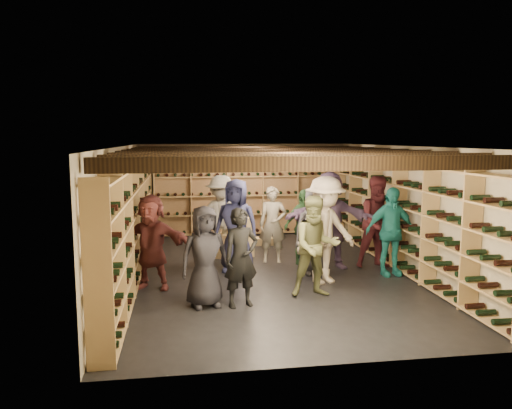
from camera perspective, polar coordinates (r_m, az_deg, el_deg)
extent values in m
plane|color=black|center=(9.68, 1.62, -7.71)|extent=(8.00, 8.00, 0.00)
cube|color=#B9AC90|center=(13.36, -1.39, 1.79)|extent=(5.50, 0.02, 2.40)
cube|color=#B9AC90|center=(5.61, 8.93, -6.51)|extent=(5.50, 0.02, 2.40)
cube|color=#B9AC90|center=(9.35, -15.18, -1.00)|extent=(0.02, 8.00, 2.40)
cube|color=#B9AC90|center=(10.28, 16.92, -0.31)|extent=(0.02, 8.00, 2.40)
cube|color=beige|center=(9.33, 1.68, 6.64)|extent=(5.50, 8.00, 0.01)
cube|color=black|center=(5.93, 7.69, 4.65)|extent=(5.40, 0.12, 0.18)
cube|color=black|center=(6.77, 5.62, 5.05)|extent=(5.40, 0.12, 0.18)
cube|color=black|center=(7.62, 4.01, 5.35)|extent=(5.40, 0.12, 0.18)
cube|color=black|center=(8.48, 2.72, 5.59)|extent=(5.40, 0.12, 0.18)
cube|color=black|center=(9.34, 1.67, 5.78)|extent=(5.40, 0.12, 0.18)
cube|color=black|center=(10.20, 0.80, 5.94)|extent=(5.40, 0.12, 0.18)
cube|color=black|center=(11.06, 0.06, 6.08)|extent=(5.40, 0.12, 0.18)
cube|color=black|center=(11.93, -0.57, 6.19)|extent=(5.40, 0.12, 0.18)
cube|color=black|center=(12.80, -1.12, 6.29)|extent=(5.40, 0.12, 0.18)
cube|color=tan|center=(9.35, -14.06, -1.74)|extent=(0.32, 7.50, 2.15)
cube|color=tan|center=(10.22, 15.98, -1.02)|extent=(0.32, 7.50, 2.15)
cube|color=tan|center=(13.20, -1.29, 1.17)|extent=(4.70, 0.30, 2.15)
cube|color=tan|center=(10.84, -1.80, -5.57)|extent=(0.58, 0.48, 0.17)
cube|color=tan|center=(10.81, -1.80, -4.69)|extent=(0.58, 0.48, 0.17)
cube|color=tan|center=(10.77, -1.81, -3.81)|extent=(0.58, 0.48, 0.17)
cube|color=tan|center=(10.74, -1.81, -2.92)|extent=(0.58, 0.48, 0.17)
cube|color=tan|center=(10.71, -1.81, -2.02)|extent=(0.58, 0.48, 0.17)
cube|color=tan|center=(10.81, -3.61, -5.62)|extent=(0.59, 0.49, 0.17)
cube|color=tan|center=(10.77, -3.62, -4.74)|extent=(0.59, 0.49, 0.17)
cube|color=tan|center=(10.74, -3.62, -3.85)|extent=(0.59, 0.49, 0.17)
cube|color=tan|center=(12.07, 0.72, -4.20)|extent=(0.51, 0.35, 0.17)
imported|color=black|center=(7.63, -5.87, -5.93)|extent=(0.85, 0.65, 1.55)
imported|color=black|center=(7.59, -1.72, -6.10)|extent=(0.64, 0.51, 1.52)
imported|color=brown|center=(8.13, 6.87, -4.78)|extent=(0.80, 0.63, 1.64)
imported|color=beige|center=(8.86, 7.90, -2.93)|extent=(1.40, 1.12, 1.90)
imported|color=teal|center=(9.63, 15.10, -2.99)|extent=(1.00, 0.47, 1.66)
imported|color=brown|center=(8.65, -11.88, -4.21)|extent=(1.58, 0.93, 1.62)
imported|color=#24264B|center=(9.58, -2.29, -2.40)|extent=(1.03, 0.86, 1.79)
imported|color=gray|center=(10.29, 1.92, -2.31)|extent=(0.63, 0.48, 1.57)
imported|color=#4D1A20|center=(10.11, 13.87, -1.99)|extent=(0.90, 0.72, 1.82)
imported|color=beige|center=(10.65, -3.99, -1.43)|extent=(1.16, 0.69, 1.77)
imported|color=#2B552C|center=(10.15, 5.43, -2.57)|extent=(0.98, 0.68, 1.54)
imported|color=slate|center=(9.93, 8.38, -1.74)|extent=(1.84, 0.83, 1.91)
imported|color=#333338|center=(9.48, 6.72, -3.00)|extent=(0.82, 0.55, 1.64)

